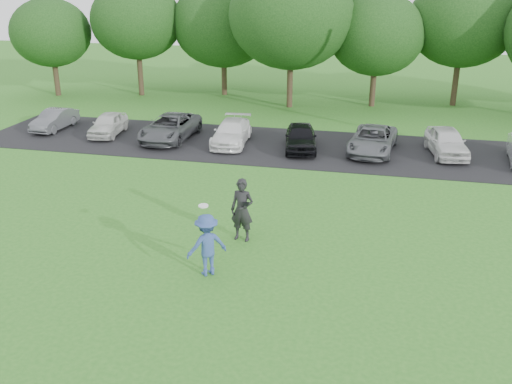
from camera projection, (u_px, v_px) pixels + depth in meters
The scene contains 6 objects.
ground at pixel (227, 281), 15.57m from camera, with size 100.00×100.00×0.00m, color #2D7220.
parking_lot at pixel (300, 147), 27.38m from camera, with size 32.00×6.50×0.03m, color black.
frisbee_player at pixel (207, 245), 15.65m from camera, with size 1.32×1.24×2.11m.
camera_bystander at pixel (242, 210), 17.65m from camera, with size 0.79×0.57×2.01m.
parked_cars at pixel (315, 136), 26.99m from camera, with size 28.41×4.64×1.25m.
tree_row at pixel (352, 25), 34.16m from camera, with size 42.39×9.85×8.64m.
Camera 1 is at (3.80, -13.11, 7.91)m, focal length 40.00 mm.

